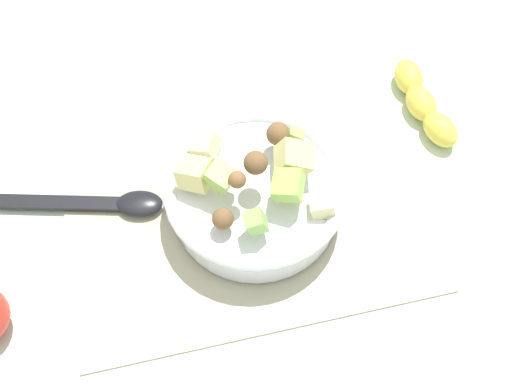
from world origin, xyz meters
name	(u,v)px	position (x,y,z in m)	size (l,w,h in m)	color
ground_plane	(245,212)	(0.00, 0.00, 0.00)	(2.40, 2.40, 0.00)	silver
placemat	(245,211)	(0.00, 0.00, 0.00)	(0.43, 0.31, 0.01)	#BCB299
salad_bowl	(256,194)	(0.01, 0.00, 0.04)	(0.22, 0.22, 0.12)	white
serving_spoon	(100,203)	(-0.17, 0.05, 0.01)	(0.23, 0.08, 0.01)	black
banana_whole	(423,103)	(0.26, 0.10, 0.02)	(0.06, 0.15, 0.04)	yellow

